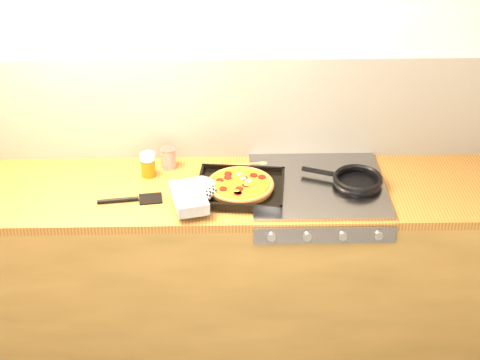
{
  "coord_description": "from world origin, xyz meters",
  "views": [
    {
      "loc": [
        0.04,
        -1.71,
        2.65
      ],
      "look_at": [
        0.1,
        1.08,
        0.95
      ],
      "focal_mm": 55.0,
      "sensor_mm": 36.0,
      "label": 1
    }
  ],
  "objects_px": {
    "pizza_on_tray": "(226,188)",
    "juice_glass": "(148,165)",
    "frying_pan": "(357,180)",
    "tomato_can": "(168,158)"
  },
  "relations": [
    {
      "from": "frying_pan",
      "to": "tomato_can",
      "type": "distance_m",
      "value": 0.88
    },
    {
      "from": "frying_pan",
      "to": "tomato_can",
      "type": "xyz_separation_m",
      "value": [
        -0.85,
        0.2,
        0.02
      ]
    },
    {
      "from": "pizza_on_tray",
      "to": "juice_glass",
      "type": "xyz_separation_m",
      "value": [
        -0.36,
        0.19,
        0.02
      ]
    },
    {
      "from": "tomato_can",
      "to": "juice_glass",
      "type": "distance_m",
      "value": 0.12
    },
    {
      "from": "juice_glass",
      "to": "frying_pan",
      "type": "bearing_deg",
      "value": -7.24
    },
    {
      "from": "pizza_on_tray",
      "to": "juice_glass",
      "type": "height_order",
      "value": "juice_glass"
    },
    {
      "from": "pizza_on_tray",
      "to": "frying_pan",
      "type": "xyz_separation_m",
      "value": [
        0.59,
        0.07,
        -0.01
      ]
    },
    {
      "from": "frying_pan",
      "to": "tomato_can",
      "type": "relative_size",
      "value": 3.87
    },
    {
      "from": "tomato_can",
      "to": "pizza_on_tray",
      "type": "bearing_deg",
      "value": -44.19
    },
    {
      "from": "pizza_on_tray",
      "to": "tomato_can",
      "type": "distance_m",
      "value": 0.38
    }
  ]
}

